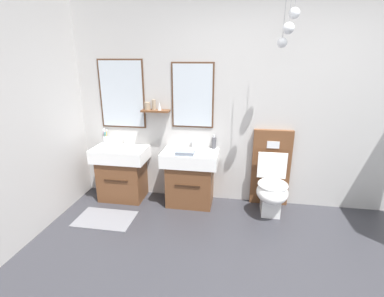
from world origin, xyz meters
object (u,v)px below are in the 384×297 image
(vanity_sink_left, at_px, (122,171))
(folded_hand_towel, at_px, (185,153))
(vanity_sink_right, at_px, (190,176))
(toothbrush_cup, at_px, (106,139))
(soap_dispenser, at_px, (214,143))
(toilet, at_px, (271,182))

(vanity_sink_left, bearing_deg, folded_hand_towel, -8.29)
(folded_hand_towel, bearing_deg, vanity_sink_right, 72.92)
(toothbrush_cup, height_order, soap_dispenser, toothbrush_cup)
(folded_hand_towel, bearing_deg, vanity_sink_left, 171.71)
(vanity_sink_right, xyz_separation_m, toothbrush_cup, (-1.21, 0.15, 0.40))
(vanity_sink_left, relative_size, folded_hand_towel, 3.28)
(folded_hand_towel, bearing_deg, soap_dispenser, 42.11)
(vanity_sink_right, xyz_separation_m, toilet, (1.02, -0.01, -0.01))
(vanity_sink_right, bearing_deg, folded_hand_towel, -107.08)
(vanity_sink_right, distance_m, toilet, 1.02)
(toilet, bearing_deg, toothbrush_cup, 175.86)
(vanity_sink_right, height_order, toilet, toilet)
(toilet, height_order, toothbrush_cup, toilet)
(toothbrush_cup, bearing_deg, folded_hand_towel, -13.59)
(toilet, bearing_deg, vanity_sink_left, 179.72)
(toilet, bearing_deg, folded_hand_towel, -173.51)
(soap_dispenser, bearing_deg, toothbrush_cup, -179.63)
(vanity_sink_left, bearing_deg, toilet, -0.28)
(vanity_sink_right, bearing_deg, toothbrush_cup, 172.83)
(soap_dispenser, bearing_deg, toilet, -13.05)
(vanity_sink_left, height_order, folded_hand_towel, folded_hand_towel)
(vanity_sink_left, bearing_deg, soap_dispenser, 7.56)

